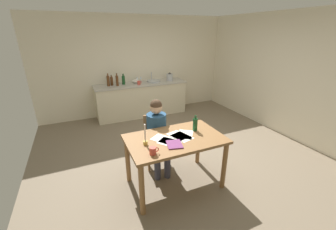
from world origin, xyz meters
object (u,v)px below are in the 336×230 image
(wine_bottle_on_table, at_px, (195,124))
(wine_glass_by_kettle, at_px, (137,78))
(wine_glass_near_sink, at_px, (141,78))
(teacup_on_counter, at_px, (139,83))
(candlestick, at_px, (145,139))
(bottle_sauce, at_px, (123,80))
(sink_unit, at_px, (153,81))
(book_magazine, at_px, (174,144))
(bottle_vinegar, at_px, (112,81))
(dining_table, at_px, (175,145))
(stovetop_kettle, at_px, (170,77))
(chair_at_table, at_px, (156,138))
(person_seated, at_px, (157,131))
(coffee_mug, at_px, (153,151))
(bottle_oil, at_px, (108,81))
(mixing_bowl, at_px, (136,81))

(wine_bottle_on_table, distance_m, wine_glass_by_kettle, 3.06)
(wine_glass_near_sink, bearing_deg, teacup_on_counter, -115.49)
(teacup_on_counter, bearing_deg, wine_bottle_on_table, -89.18)
(candlestick, relative_size, bottle_sauce, 1.08)
(sink_unit, height_order, teacup_on_counter, sink_unit)
(wine_bottle_on_table, xyz_separation_m, teacup_on_counter, (-0.04, 2.76, 0.06))
(book_magazine, bearing_deg, teacup_on_counter, 95.43)
(book_magazine, bearing_deg, bottle_vinegar, 107.49)
(dining_table, distance_m, bottle_vinegar, 3.09)
(stovetop_kettle, bearing_deg, wine_bottle_on_table, -107.13)
(chair_at_table, xyz_separation_m, teacup_on_counter, (0.39, 2.19, 0.46))
(wine_glass_by_kettle, bearing_deg, person_seated, -99.57)
(person_seated, xyz_separation_m, sink_unit, (0.86, 2.49, 0.24))
(person_seated, distance_m, teacup_on_counter, 2.39)
(wine_bottle_on_table, bearing_deg, coffee_mug, -155.64)
(wine_bottle_on_table, distance_m, sink_unit, 2.94)
(coffee_mug, distance_m, book_magazine, 0.35)
(candlestick, xyz_separation_m, wine_glass_near_sink, (0.92, 3.16, 0.14))
(book_magazine, distance_m, bottle_oil, 3.21)
(dining_table, height_order, bottle_sauce, bottle_sauce)
(bottle_oil, xyz_separation_m, teacup_on_counter, (0.75, -0.16, -0.08))
(chair_at_table, xyz_separation_m, bottle_vinegar, (-0.27, 2.40, 0.53))
(book_magazine, bearing_deg, chair_at_table, 100.45)
(book_magazine, height_order, sink_unit, sink_unit)
(person_seated, relative_size, bottle_sauce, 4.39)
(sink_unit, xyz_separation_m, wine_glass_by_kettle, (-0.42, 0.15, 0.09))
(chair_at_table, bearing_deg, wine_bottle_on_table, -52.95)
(bottle_sauce, bearing_deg, candlestick, -97.88)
(coffee_mug, bearing_deg, bottle_vinegar, 88.07)
(bottle_oil, height_order, bottle_vinegar, bottle_oil)
(dining_table, bearing_deg, wine_glass_by_kettle, 83.23)
(wine_bottle_on_table, xyz_separation_m, sink_unit, (0.42, 2.91, 0.03))
(dining_table, distance_m, candlestick, 0.49)
(dining_table, height_order, bottle_oil, bottle_oil)
(coffee_mug, height_order, wine_glass_by_kettle, wine_glass_by_kettle)
(book_magazine, bearing_deg, sink_unit, 87.97)
(sink_unit, distance_m, bottle_sauce, 0.82)
(wine_glass_near_sink, xyz_separation_m, wine_glass_by_kettle, (-0.10, 0.00, 0.00))
(coffee_mug, relative_size, wine_glass_near_sink, 0.79)
(mixing_bowl, bearing_deg, stovetop_kettle, -4.23)
(coffee_mug, xyz_separation_m, wine_glass_by_kettle, (0.80, 3.42, 0.17))
(bottle_vinegar, distance_m, bottle_sauce, 0.30)
(bottle_vinegar, height_order, wine_glass_by_kettle, bottle_vinegar)
(wine_glass_by_kettle, bearing_deg, book_magazine, -98.07)
(wine_glass_by_kettle, height_order, teacup_on_counter, wine_glass_by_kettle)
(mixing_bowl, bearing_deg, book_magazine, -97.15)
(coffee_mug, height_order, candlestick, candlestick)
(wine_glass_near_sink, relative_size, wine_glass_by_kettle, 1.00)
(coffee_mug, distance_m, candlestick, 0.26)
(coffee_mug, height_order, stovetop_kettle, stovetop_kettle)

